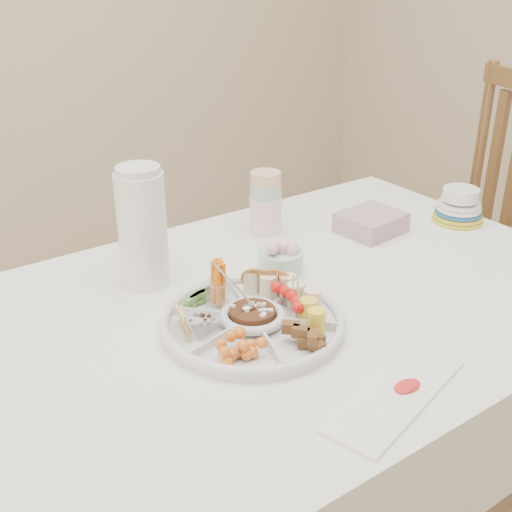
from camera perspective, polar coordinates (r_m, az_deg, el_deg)
dining_table at (r=1.69m, az=2.78°, el=-14.87°), size 1.52×1.02×0.76m
chair at (r=2.35m, az=17.60°, el=1.53°), size 0.58×0.58×1.13m
party_tray at (r=1.34m, az=-0.31°, el=-5.61°), size 0.46×0.46×0.04m
bean_dip at (r=1.34m, az=-0.31°, el=-5.33°), size 0.12×0.12×0.04m
tortillas at (r=1.44m, az=0.70°, el=-2.24°), size 0.11×0.11×0.06m
carrot_cucumber at (r=1.40m, az=-4.32°, el=-2.32°), size 0.13×0.13×0.10m
pita_raisins at (r=1.30m, az=-5.78°, el=-5.74°), size 0.13×0.13×0.06m
cherries at (r=1.23m, az=-1.52°, el=-8.17°), size 0.12×0.12×0.04m
granola_chunks at (r=1.27m, az=4.14°, el=-7.08°), size 0.11×0.11×0.04m
banana_tomato at (r=1.36m, az=4.87°, el=-3.36°), size 0.15×0.15×0.10m
cup_stack at (r=1.76m, az=0.85°, el=5.82°), size 0.11×0.11×0.24m
thermos at (r=1.49m, az=-10.08°, el=2.68°), size 0.12×0.12×0.29m
flower_bowl at (r=1.56m, az=2.21°, el=-0.08°), size 0.13×0.13×0.08m
napkin_stack at (r=1.82m, az=10.18°, el=2.95°), size 0.18×0.16×0.06m
plate_stack at (r=1.95m, az=17.60°, el=4.21°), size 0.18×0.18×0.09m
placemat at (r=1.19m, az=12.25°, el=-11.98°), size 0.35×0.20×0.01m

